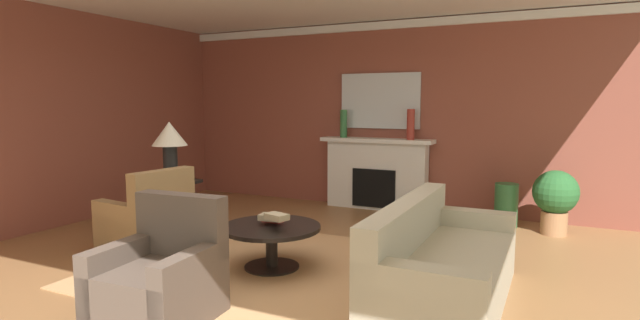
# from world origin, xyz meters

# --- Properties ---
(ground_plane) EXTENTS (9.04, 9.04, 0.00)m
(ground_plane) POSITION_xyz_m (0.00, 0.00, 0.00)
(ground_plane) COLOR olive
(wall_fireplace) EXTENTS (7.55, 0.12, 2.95)m
(wall_fireplace) POSITION_xyz_m (0.00, 3.45, 1.48)
(wall_fireplace) COLOR brown
(wall_fireplace) RESTS_ON ground_plane
(wall_window) EXTENTS (0.12, 7.38, 2.95)m
(wall_window) POSITION_xyz_m (-3.54, 0.30, 1.48)
(wall_window) COLOR brown
(wall_window) RESTS_ON ground_plane
(crown_moulding) EXTENTS (7.55, 0.08, 0.12)m
(crown_moulding) POSITION_xyz_m (0.00, 3.37, 2.87)
(crown_moulding) COLOR white
(area_rug) EXTENTS (3.23, 2.79, 0.01)m
(area_rug) POSITION_xyz_m (0.03, 0.07, 0.01)
(area_rug) COLOR tan
(area_rug) RESTS_ON ground_plane
(fireplace) EXTENTS (1.80, 0.35, 1.13)m
(fireplace) POSITION_xyz_m (0.04, 3.24, 0.54)
(fireplace) COLOR white
(fireplace) RESTS_ON ground_plane
(mantel_mirror) EXTENTS (1.30, 0.04, 0.87)m
(mantel_mirror) POSITION_xyz_m (0.04, 3.36, 1.71)
(mantel_mirror) COLOR silver
(sofa) EXTENTS (0.91, 2.11, 0.85)m
(sofa) POSITION_xyz_m (1.77, -0.05, 0.30)
(sofa) COLOR #BCB299
(sofa) RESTS_ON ground_plane
(armchair_near_window) EXTENTS (0.89, 0.89, 0.95)m
(armchair_near_window) POSITION_xyz_m (-1.58, 0.00, 0.31)
(armchair_near_window) COLOR #9E7A4C
(armchair_near_window) RESTS_ON ground_plane
(armchair_facing_fireplace) EXTENTS (0.85, 0.85, 0.95)m
(armchair_facing_fireplace) POSITION_xyz_m (-0.12, -1.33, 0.31)
(armchair_facing_fireplace) COLOR brown
(armchair_facing_fireplace) RESTS_ON ground_plane
(coffee_table) EXTENTS (1.00, 1.00, 0.45)m
(coffee_table) POSITION_xyz_m (0.03, 0.07, 0.34)
(coffee_table) COLOR black
(coffee_table) RESTS_ON ground_plane
(side_table) EXTENTS (0.56, 0.56, 0.70)m
(side_table) POSITION_xyz_m (-1.78, 0.62, 0.40)
(side_table) COLOR black
(side_table) RESTS_ON ground_plane
(table_lamp) EXTENTS (0.44, 0.44, 0.75)m
(table_lamp) POSITION_xyz_m (-1.78, 0.62, 1.22)
(table_lamp) COLOR black
(table_lamp) RESTS_ON side_table
(vase_tall_corner) EXTENTS (0.31, 0.31, 0.59)m
(vase_tall_corner) POSITION_xyz_m (2.02, 2.94, 0.30)
(vase_tall_corner) COLOR #33703D
(vase_tall_corner) RESTS_ON ground_plane
(vase_mantel_left) EXTENTS (0.11, 0.11, 0.45)m
(vase_mantel_left) POSITION_xyz_m (-0.51, 3.19, 1.35)
(vase_mantel_left) COLOR #33703D
(vase_mantel_left) RESTS_ON fireplace
(vase_mantel_right) EXTENTS (0.12, 0.12, 0.46)m
(vase_mantel_right) POSITION_xyz_m (0.59, 3.19, 1.36)
(vase_mantel_right) COLOR #9E3328
(vase_mantel_right) RESTS_ON fireplace
(book_red_cover) EXTENTS (0.21, 0.14, 0.05)m
(book_red_cover) POSITION_xyz_m (-0.03, 0.21, 0.48)
(book_red_cover) COLOR maroon
(book_red_cover) RESTS_ON coffee_table
(book_art_folio) EXTENTS (0.24, 0.17, 0.06)m
(book_art_folio) POSITION_xyz_m (0.02, 0.08, 0.53)
(book_art_folio) COLOR tan
(book_art_folio) RESTS_ON coffee_table
(book_small_novel) EXTENTS (0.25, 0.20, 0.06)m
(book_small_novel) POSITION_xyz_m (0.19, -0.09, 0.59)
(book_small_novel) COLOR tan
(book_small_novel) RESTS_ON coffee_table
(potted_plant) EXTENTS (0.56, 0.56, 0.83)m
(potted_plant) POSITION_xyz_m (2.62, 2.77, 0.49)
(potted_plant) COLOR #A8754C
(potted_plant) RESTS_ON ground_plane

